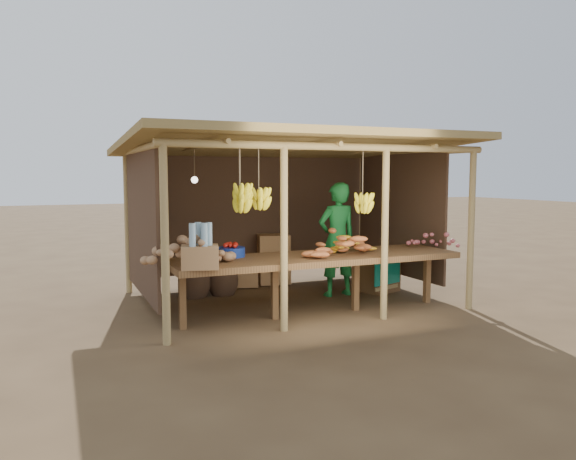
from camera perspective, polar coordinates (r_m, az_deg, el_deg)
name	(u,v)px	position (r m, az deg, el deg)	size (l,w,h in m)	color
ground	(288,300)	(8.43, 0.00, -7.12)	(60.00, 60.00, 0.00)	brown
stall_structure	(285,171)	(8.16, -0.31, 5.98)	(4.70, 3.50, 2.43)	tan
counter	(316,260)	(7.45, 2.91, -3.05)	(3.90, 1.05, 0.80)	brown
potato_heap	(188,250)	(6.68, -10.11, -1.98)	(1.13, 0.68, 0.37)	#A67B56
sweet_potato_heap	(342,242)	(7.45, 5.47, -1.19)	(1.01, 0.61, 0.36)	#BE6230
onion_heap	(431,235)	(8.47, 14.35, -0.54)	(0.71, 0.43, 0.35)	#C45F65
banana_pile	(349,239)	(7.81, 6.25, -0.93)	(0.54, 0.33, 0.34)	yellow
tomato_basin	(231,251)	(7.32, -5.79, -2.13)	(0.35, 0.35, 0.19)	navy
bottle_box	(200,251)	(6.45, -8.94, -2.11)	(0.48, 0.42, 0.53)	#A17448
vendor	(337,239)	(8.63, 5.02, -0.96)	(0.64, 0.42, 1.75)	#1B7C33
tarp_crate	(378,273)	(9.12, 9.16, -4.29)	(0.75, 0.70, 0.73)	brown
carton_stack	(263,264)	(9.48, -2.55, -3.44)	(1.18, 0.54, 0.83)	#A17448
burlap_sacks	(209,278)	(8.74, -8.05, -4.80)	(0.93, 0.49, 0.66)	#4B3222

